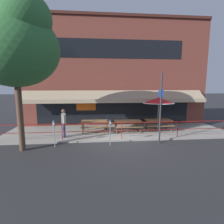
{
  "coord_description": "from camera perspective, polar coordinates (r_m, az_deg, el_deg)",
  "views": [
    {
      "loc": [
        -1.52,
        -9.64,
        3.21
      ],
      "look_at": [
        -0.45,
        1.6,
        1.5
      ],
      "focal_mm": 28.0,
      "sensor_mm": 36.0,
      "label": 1
    }
  ],
  "objects": [
    {
      "name": "ground_plane",
      "position": [
        10.28,
        3.39,
        -9.61
      ],
      "size": [
        120.0,
        120.0,
        0.0
      ],
      "primitive_type": "plane",
      "color": "#2D2D30"
    },
    {
      "name": "patio_deck",
      "position": [
        12.16,
        1.94,
        -6.46
      ],
      "size": [
        15.0,
        4.0,
        0.1
      ],
      "primitive_type": "cube",
      "color": "#9E998E",
      "rests_on": "ground"
    },
    {
      "name": "restaurant_building",
      "position": [
        13.99,
        0.83,
        12.69
      ],
      "size": [
        15.0,
        1.6,
        8.48
      ],
      "color": "brown",
      "rests_on": "ground"
    },
    {
      "name": "patio_railing",
      "position": [
        10.34,
        3.17,
        -4.88
      ],
      "size": [
        13.84,
        0.04,
        0.97
      ],
      "color": "maroon",
      "rests_on": "patio_deck"
    },
    {
      "name": "picnic_table_left",
      "position": [
        11.89,
        -5.56,
        -3.58
      ],
      "size": [
        1.8,
        1.42,
        0.76
      ],
      "color": "brown",
      "rests_on": "patio_deck"
    },
    {
      "name": "picnic_table_centre",
      "position": [
        11.93,
        5.11,
        -3.54
      ],
      "size": [
        1.8,
        1.42,
        0.76
      ],
      "color": "brown",
      "rests_on": "patio_deck"
    },
    {
      "name": "picnic_table_right",
      "position": [
        12.65,
        14.89,
        -3.11
      ],
      "size": [
        1.8,
        1.42,
        0.76
      ],
      "color": "brown",
      "rests_on": "patio_deck"
    },
    {
      "name": "patio_umbrella_right",
      "position": [
        12.54,
        14.98,
        3.61
      ],
      "size": [
        2.14,
        2.14,
        2.38
      ],
      "color": "#B7B2A8",
      "rests_on": "patio_deck"
    },
    {
      "name": "pedestrian_walking",
      "position": [
        10.93,
        -15.49,
        -3.06
      ],
      "size": [
        0.33,
        0.61,
        1.71
      ],
      "color": "navy",
      "rests_on": "patio_deck"
    },
    {
      "name": "parking_meter_near",
      "position": [
        9.56,
        -18.42,
        -4.28
      ],
      "size": [
        0.15,
        0.16,
        1.42
      ],
      "color": "gray",
      "rests_on": "ground"
    },
    {
      "name": "parking_meter_far",
      "position": [
        9.29,
        -0.6,
        -4.21
      ],
      "size": [
        0.15,
        0.16,
        1.42
      ],
      "color": "gray",
      "rests_on": "ground"
    },
    {
      "name": "street_sign_pole",
      "position": [
        9.93,
        15.57,
        1.31
      ],
      "size": [
        0.28,
        0.09,
        3.89
      ],
      "color": "#2D2D33",
      "rests_on": "ground"
    },
    {
      "name": "street_tree_curbside",
      "position": [
        9.54,
        -28.76,
        18.85
      ],
      "size": [
        4.05,
        3.64,
        7.18
      ],
      "color": "brown",
      "rests_on": "ground"
    }
  ]
}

